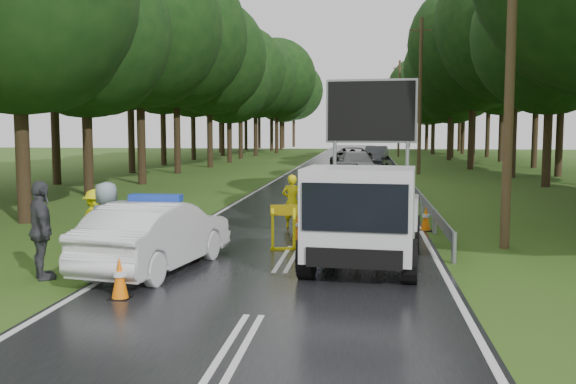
# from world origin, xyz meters

# --- Properties ---
(ground) EXTENTS (160.00, 160.00, 0.00)m
(ground) POSITION_xyz_m (0.00, 0.00, 0.00)
(ground) COLOR #294B15
(ground) RESTS_ON ground
(road) EXTENTS (7.00, 140.00, 0.02)m
(road) POSITION_xyz_m (0.00, 30.00, 0.01)
(road) COLOR black
(road) RESTS_ON ground
(guardrail) EXTENTS (0.12, 60.06, 0.70)m
(guardrail) POSITION_xyz_m (3.70, 29.67, 0.55)
(guardrail) COLOR gray
(guardrail) RESTS_ON ground
(utility_pole_near) EXTENTS (1.40, 0.24, 10.00)m
(utility_pole_near) POSITION_xyz_m (5.20, 2.00, 5.06)
(utility_pole_near) COLOR #4B3822
(utility_pole_near) RESTS_ON ground
(utility_pole_mid) EXTENTS (1.40, 0.24, 10.00)m
(utility_pole_mid) POSITION_xyz_m (5.20, 28.00, 5.06)
(utility_pole_mid) COLOR #4B3822
(utility_pole_mid) RESTS_ON ground
(utility_pole_far) EXTENTS (1.40, 0.24, 10.00)m
(utility_pole_far) POSITION_xyz_m (5.20, 54.00, 5.06)
(utility_pole_far) COLOR #4B3822
(utility_pole_far) RESTS_ON ground
(police_sedan) EXTENTS (2.28, 4.62, 1.60)m
(police_sedan) POSITION_xyz_m (-2.59, -1.47, 0.73)
(police_sedan) COLOR silver
(police_sedan) RESTS_ON ground
(work_truck) EXTENTS (2.70, 5.28, 4.06)m
(work_truck) POSITION_xyz_m (1.73, -0.51, 1.10)
(work_truck) COLOR gray
(work_truck) RESTS_ON ground
(barrier) EXTENTS (2.67, 0.73, 1.13)m
(barrier) POSITION_xyz_m (0.79, 1.27, 0.86)
(barrier) COLOR yellow
(barrier) RESTS_ON ground
(officer) EXTENTS (0.60, 0.41, 1.61)m
(officer) POSITION_xyz_m (-0.43, 4.57, 0.81)
(officer) COLOR yellow
(officer) RESTS_ON ground
(civilian) EXTENTS (1.04, 0.94, 1.76)m
(civilian) POSITION_xyz_m (0.72, 1.91, 0.88)
(civilian) COLOR #1C2EB9
(civilian) RESTS_ON ground
(bystander_left) EXTENTS (0.66, 1.05, 1.56)m
(bystander_left) POSITION_xyz_m (-4.56, 0.00, 0.78)
(bystander_left) COLOR #F4EB0D
(bystander_left) RESTS_ON ground
(bystander_mid) EXTENTS (1.07, 1.21, 1.96)m
(bystander_mid) POSITION_xyz_m (-4.59, -2.50, 0.98)
(bystander_mid) COLOR #3B3C42
(bystander_mid) RESTS_ON ground
(bystander_right) EXTENTS (0.96, 0.69, 1.84)m
(bystander_right) POSITION_xyz_m (-3.80, -1.16, 0.92)
(bystander_right) COLOR gray
(bystander_right) RESTS_ON ground
(queue_car_first) EXTENTS (1.72, 4.26, 1.45)m
(queue_car_first) POSITION_xyz_m (0.82, 16.42, 0.73)
(queue_car_first) COLOR #3C3E43
(queue_car_first) RESTS_ON ground
(queue_car_second) EXTENTS (2.85, 5.55, 1.54)m
(queue_car_second) POSITION_xyz_m (1.19, 25.39, 0.77)
(queue_car_second) COLOR gray
(queue_car_second) RESTS_ON ground
(queue_car_third) EXTENTS (3.02, 5.99, 1.62)m
(queue_car_third) POSITION_xyz_m (0.80, 31.39, 0.81)
(queue_car_third) COLOR black
(queue_car_third) RESTS_ON ground
(queue_car_fourth) EXTENTS (2.21, 4.88, 1.55)m
(queue_car_fourth) POSITION_xyz_m (2.60, 37.92, 0.78)
(queue_car_fourth) COLOR #46484E
(queue_car_fourth) RESTS_ON ground
(cone_near_left) EXTENTS (0.36, 0.36, 0.76)m
(cone_near_left) POSITION_xyz_m (-2.50, -3.76, 0.37)
(cone_near_left) COLOR black
(cone_near_left) RESTS_ON ground
(cone_center) EXTENTS (0.33, 0.33, 0.70)m
(cone_center) POSITION_xyz_m (0.50, 0.00, 0.34)
(cone_center) COLOR black
(cone_center) RESTS_ON ground
(cone_far) EXTENTS (0.34, 0.34, 0.71)m
(cone_far) POSITION_xyz_m (-0.05, 2.50, 0.34)
(cone_far) COLOR black
(cone_far) RESTS_ON ground
(cone_left_mid) EXTENTS (0.35, 0.35, 0.74)m
(cone_left_mid) POSITION_xyz_m (-2.32, 0.50, 0.36)
(cone_left_mid) COLOR black
(cone_left_mid) RESTS_ON ground
(cone_right) EXTENTS (0.35, 0.35, 0.75)m
(cone_right) POSITION_xyz_m (3.50, 4.50, 0.36)
(cone_right) COLOR black
(cone_right) RESTS_ON ground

